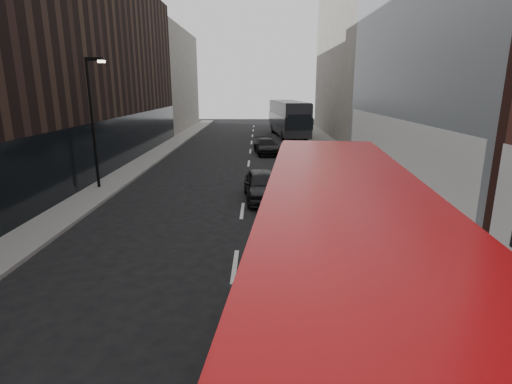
{
  "coord_description": "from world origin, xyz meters",
  "views": [
    {
      "loc": [
        0.77,
        -3.9,
        5.62
      ],
      "look_at": [
        0.69,
        7.97,
        2.5
      ],
      "focal_mm": 28.0,
      "sensor_mm": 36.0,
      "label": 1
    }
  ],
  "objects_px": {
    "street_lamp": "(93,115)",
    "car_c": "(266,146)",
    "car_a": "(262,185)",
    "red_bus": "(341,306)",
    "car_b": "(316,178)",
    "grey_bus": "(288,118)"
  },
  "relations": [
    {
      "from": "car_c",
      "to": "red_bus",
      "type": "bearing_deg",
      "value": -96.25
    },
    {
      "from": "street_lamp",
      "to": "car_c",
      "type": "height_order",
      "value": "street_lamp"
    },
    {
      "from": "grey_bus",
      "to": "car_a",
      "type": "xyz_separation_m",
      "value": [
        -3.26,
        -27.46,
        -1.41
      ]
    },
    {
      "from": "car_c",
      "to": "car_a",
      "type": "bearing_deg",
      "value": -99.28
    },
    {
      "from": "red_bus",
      "to": "car_c",
      "type": "relative_size",
      "value": 2.35
    },
    {
      "from": "car_b",
      "to": "car_a",
      "type": "bearing_deg",
      "value": -153.26
    },
    {
      "from": "street_lamp",
      "to": "grey_bus",
      "type": "relative_size",
      "value": 0.55
    },
    {
      "from": "car_a",
      "to": "car_c",
      "type": "bearing_deg",
      "value": 83.51
    },
    {
      "from": "street_lamp",
      "to": "car_b",
      "type": "xyz_separation_m",
      "value": [
        12.21,
        0.0,
        -3.51
      ]
    },
    {
      "from": "street_lamp",
      "to": "car_c",
      "type": "xyz_separation_m",
      "value": [
        9.63,
        12.56,
        -3.52
      ]
    },
    {
      "from": "grey_bus",
      "to": "car_a",
      "type": "bearing_deg",
      "value": -102.78
    },
    {
      "from": "red_bus",
      "to": "car_b",
      "type": "xyz_separation_m",
      "value": [
        1.95,
        16.39,
        -1.7
      ]
    },
    {
      "from": "car_b",
      "to": "car_c",
      "type": "distance_m",
      "value": 12.82
    },
    {
      "from": "street_lamp",
      "to": "car_c",
      "type": "bearing_deg",
      "value": 52.51
    },
    {
      "from": "red_bus",
      "to": "car_a",
      "type": "height_order",
      "value": "red_bus"
    },
    {
      "from": "grey_bus",
      "to": "car_c",
      "type": "bearing_deg",
      "value": -108.28
    },
    {
      "from": "grey_bus",
      "to": "car_c",
      "type": "height_order",
      "value": "grey_bus"
    },
    {
      "from": "red_bus",
      "to": "street_lamp",
      "type": "bearing_deg",
      "value": 127.89
    },
    {
      "from": "red_bus",
      "to": "grey_bus",
      "type": "bearing_deg",
      "value": 92.85
    },
    {
      "from": "car_a",
      "to": "car_b",
      "type": "bearing_deg",
      "value": 28.77
    },
    {
      "from": "street_lamp",
      "to": "car_a",
      "type": "xyz_separation_m",
      "value": [
        9.18,
        -2.0,
        -3.42
      ]
    },
    {
      "from": "street_lamp",
      "to": "car_b",
      "type": "distance_m",
      "value": 12.71
    }
  ]
}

